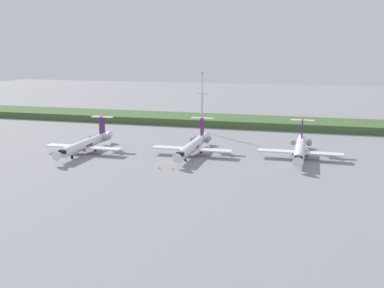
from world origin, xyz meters
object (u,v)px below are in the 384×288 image
(regional_jet_nearest, at_px, (86,144))
(regional_jet_third, at_px, (300,149))
(antenna_mast, at_px, (202,107))
(safety_cone_mid_marker, at_px, (173,169))
(safety_cone_front_marker, at_px, (160,168))
(regional_jet_second, at_px, (193,145))

(regional_jet_nearest, xyz_separation_m, regional_jet_third, (59.88, 9.62, 0.00))
(antenna_mast, bearing_deg, safety_cone_mid_marker, -83.62)
(regional_jet_nearest, bearing_deg, regional_jet_third, 9.13)
(antenna_mast, distance_m, safety_cone_front_marker, 52.84)
(regional_jet_nearest, xyz_separation_m, safety_cone_front_marker, (26.57, -11.64, -2.26))
(safety_cone_mid_marker, bearing_deg, antenna_mast, 96.38)
(regional_jet_third, bearing_deg, safety_cone_front_marker, -147.45)
(regional_jet_nearest, relative_size, regional_jet_third, 1.00)
(safety_cone_mid_marker, bearing_deg, safety_cone_front_marker, 176.99)
(regional_jet_second, xyz_separation_m, safety_cone_front_marker, (-3.92, -17.44, -2.26))
(regional_jet_second, distance_m, safety_cone_mid_marker, 17.77)
(regional_jet_third, bearing_deg, regional_jet_second, -172.58)
(regional_jet_third, height_order, safety_cone_front_marker, regional_jet_third)
(antenna_mast, xyz_separation_m, safety_cone_mid_marker, (5.84, -52.27, -8.62))
(antenna_mast, relative_size, safety_cone_mid_marker, 38.83)
(safety_cone_front_marker, relative_size, safety_cone_mid_marker, 1.00)
(regional_jet_third, relative_size, safety_cone_front_marker, 56.36)
(safety_cone_front_marker, bearing_deg, regional_jet_nearest, 156.33)
(safety_cone_front_marker, height_order, safety_cone_mid_marker, same)
(safety_cone_front_marker, xyz_separation_m, safety_cone_mid_marker, (3.62, -0.19, 0.00))
(regional_jet_second, xyz_separation_m, safety_cone_mid_marker, (-0.30, -17.63, -2.26))
(regional_jet_second, height_order, antenna_mast, antenna_mast)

